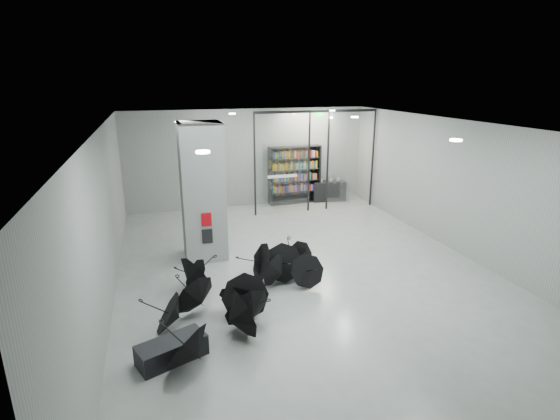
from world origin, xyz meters
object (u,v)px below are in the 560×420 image
object	(u,v)px
shop_counter	(329,191)
umbrella_cluster	(246,291)
bench	(172,350)
bookshelf	(295,175)
column	(203,192)

from	to	relation	value
shop_counter	umbrella_cluster	xyz separation A→B (m)	(-5.43, -7.81, -0.11)
bench	shop_counter	size ratio (longest dim) A/B	0.90
umbrella_cluster	bookshelf	bearing A→B (deg)	63.89
column	bookshelf	xyz separation A→B (m)	(4.43, 4.75, -0.78)
shop_counter	umbrella_cluster	world-z (taller)	umbrella_cluster
bookshelf	umbrella_cluster	bearing A→B (deg)	-119.08
bookshelf	umbrella_cluster	distance (m)	8.86
bench	umbrella_cluster	world-z (taller)	umbrella_cluster
column	bench	xyz separation A→B (m)	(-1.27, -4.89, -1.79)
column	bookshelf	size ratio (longest dim) A/B	1.63
bench	bookshelf	xyz separation A→B (m)	(5.69, 9.64, 1.02)
column	bench	distance (m)	5.36
bookshelf	umbrella_cluster	size ratio (longest dim) A/B	0.51
bench	shop_counter	distance (m)	11.98
bookshelf	shop_counter	xyz separation A→B (m)	(1.55, -0.10, -0.79)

